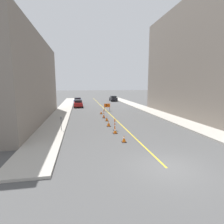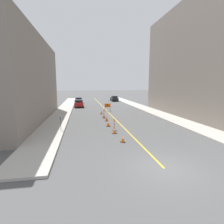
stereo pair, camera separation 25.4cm
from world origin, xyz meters
The scene contains 19 objects.
ground_plane centered at (0.00, 0.00, 0.00)m, with size 300.00×300.00×0.00m, color #4C4C4C.
lane_stripe centered at (0.00, 27.10, 0.00)m, with size 0.12×54.20×0.01m.
sidewalk_left centered at (-7.91, 27.10, 0.09)m, with size 2.90×54.20×0.17m.
sidewalk_right centered at (7.91, 27.10, 0.09)m, with size 2.90×54.20×0.17m.
building_facade_left centered at (-12.36, 15.77, 5.42)m, with size 6.00×22.37×10.83m.
building_facade_right centered at (12.36, 14.24, 8.16)m, with size 6.00×24.39×16.32m.
traffic_cone_nearest centered at (-1.28, 4.98, 0.29)m, with size 0.39×0.39×0.59m.
traffic_cone_second centered at (-1.48, 7.77, 0.26)m, with size 0.46×0.46×0.53m.
traffic_cone_third centered at (-1.63, 10.83, 0.34)m, with size 0.47×0.47×0.68m.
traffic_cone_fourth centered at (-1.38, 13.88, 0.36)m, with size 0.42×0.42×0.74m.
traffic_cone_fifth centered at (-1.43, 16.47, 0.32)m, with size 0.37×0.37×0.65m.
traffic_cone_farthest centered at (-1.42, 19.68, 0.27)m, with size 0.46×0.46×0.55m.
delineator_post_front centered at (-1.28, 8.91, 0.54)m, with size 0.34×0.34×1.25m.
delineator_post_rear centered at (-1.47, 16.03, 0.55)m, with size 0.33×0.33×1.27m.
arrow_barricade_primary centered at (0.08, 22.88, 0.98)m, with size 1.12×0.16×1.37m.
parked_car_curb_near centered at (-5.19, 29.80, 0.80)m, with size 1.94×4.32×1.59m.
parked_car_curb_mid centered at (-5.34, 36.97, 0.80)m, with size 2.03×4.39×1.59m.
parked_car_curb_far centered at (4.99, 42.26, 0.80)m, with size 1.93×4.30×1.59m.
parking_meter_near_curb centered at (-6.80, 9.35, 1.18)m, with size 0.12×0.11×1.44m.
Camera 1 is at (-4.87, -8.77, 4.78)m, focal length 28.00 mm.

